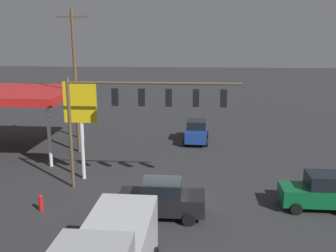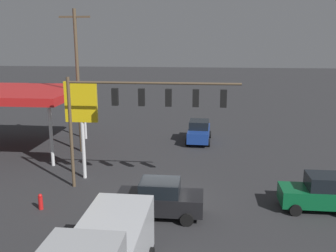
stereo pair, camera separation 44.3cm
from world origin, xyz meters
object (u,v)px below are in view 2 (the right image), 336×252
(traffic_signal_assembly, at_px, (142,104))
(utility_pole, at_px, (78,79))
(sedan_far, at_px, (160,199))
(price_sign, at_px, (81,108))
(sedan_waiting, at_px, (199,131))
(hatchback_crossing, at_px, (318,193))
(fire_hydrant, at_px, (41,202))

(traffic_signal_assembly, distance_m, utility_pole, 9.58)
(sedan_far, bearing_deg, traffic_signal_assembly, -66.62)
(utility_pole, bearing_deg, price_sign, 110.41)
(utility_pole, bearing_deg, traffic_signal_assembly, 130.85)
(utility_pole, xyz_separation_m, sedan_waiting, (-9.40, -3.83, -4.90))
(price_sign, relative_size, sedan_waiting, 1.42)
(sedan_waiting, bearing_deg, traffic_signal_assembly, -13.85)
(utility_pole, height_order, hatchback_crossing, utility_pole)
(traffic_signal_assembly, bearing_deg, fire_hydrant, 33.41)
(price_sign, relative_size, sedan_far, 1.44)
(price_sign, height_order, sedan_waiting, price_sign)
(utility_pole, bearing_deg, sedan_waiting, -157.84)
(sedan_waiting, bearing_deg, sedan_far, -4.58)
(traffic_signal_assembly, height_order, sedan_far, traffic_signal_assembly)
(traffic_signal_assembly, relative_size, sedan_far, 2.29)
(fire_hydrant, bearing_deg, hatchback_crossing, -174.28)
(traffic_signal_assembly, height_order, utility_pole, utility_pole)
(price_sign, distance_m, sedan_far, 8.28)
(traffic_signal_assembly, bearing_deg, price_sign, -19.77)
(hatchback_crossing, height_order, sedan_waiting, hatchback_crossing)
(sedan_far, relative_size, fire_hydrant, 5.00)
(sedan_far, bearing_deg, price_sign, -41.15)
(sedan_far, xyz_separation_m, sedan_waiting, (-1.68, -14.47, 0.00))
(hatchback_crossing, height_order, fire_hydrant, hatchback_crossing)
(utility_pole, height_order, price_sign, utility_pole)
(traffic_signal_assembly, distance_m, sedan_far, 5.67)
(traffic_signal_assembly, bearing_deg, utility_pole, -49.15)
(hatchback_crossing, bearing_deg, utility_pole, -29.27)
(fire_hydrant, bearing_deg, utility_pole, -83.12)
(utility_pole, relative_size, hatchback_crossing, 2.92)
(traffic_signal_assembly, xyz_separation_m, sedan_waiting, (-3.15, -11.06, -4.29))
(hatchback_crossing, bearing_deg, traffic_signal_assembly, -10.32)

